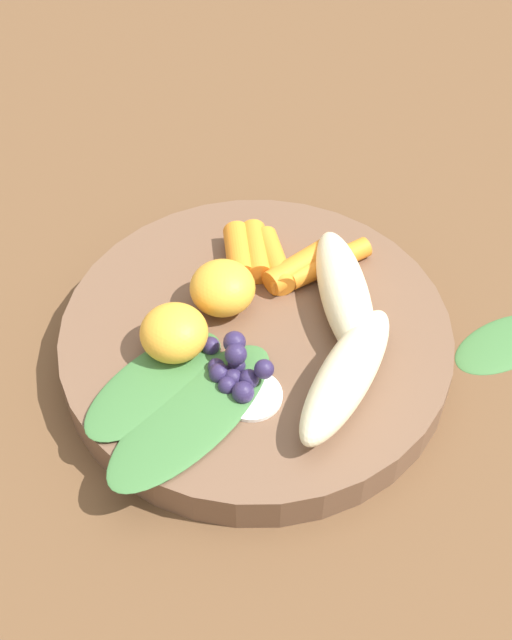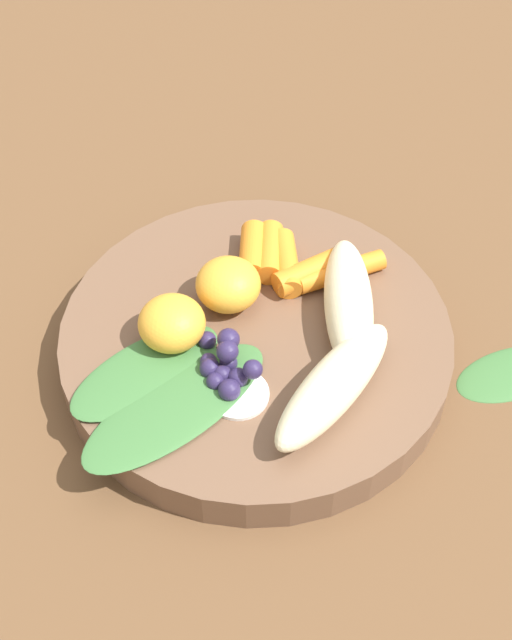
% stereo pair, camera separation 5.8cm
% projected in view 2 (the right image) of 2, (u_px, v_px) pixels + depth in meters
% --- Properties ---
extents(ground_plane, '(2.40, 2.40, 0.00)m').
position_uv_depth(ground_plane, '(256.00, 356.00, 0.60)').
color(ground_plane, brown).
extents(bowl, '(0.26, 0.26, 0.03)m').
position_uv_depth(bowl, '(256.00, 343.00, 0.59)').
color(bowl, brown).
rests_on(bowl, ground_plane).
extents(banana_peeled_left, '(0.05, 0.12, 0.03)m').
position_uv_depth(banana_peeled_left, '(348.00, 301.00, 0.58)').
color(banana_peeled_left, beige).
rests_on(banana_peeled_left, bowl).
extents(banana_peeled_right, '(0.10, 0.10, 0.03)m').
position_uv_depth(banana_peeled_right, '(334.00, 385.00, 0.53)').
color(banana_peeled_right, beige).
rests_on(banana_peeled_right, bowl).
extents(orange_segment_near, '(0.04, 0.04, 0.03)m').
position_uv_depth(orange_segment_near, '(172.00, 323.00, 0.57)').
color(orange_segment_near, '#F4A833').
rests_on(orange_segment_near, bowl).
extents(orange_segment_far, '(0.04, 0.04, 0.03)m').
position_uv_depth(orange_segment_far, '(228.00, 284.00, 0.59)').
color(orange_segment_far, '#F4A833').
rests_on(orange_segment_far, bowl).
extents(carrot_front, '(0.07, 0.03, 0.01)m').
position_uv_depth(carrot_front, '(341.00, 272.00, 0.61)').
color(carrot_front, orange).
rests_on(carrot_front, bowl).
extents(carrot_mid_left, '(0.06, 0.04, 0.02)m').
position_uv_depth(carrot_mid_left, '(311.00, 271.00, 0.61)').
color(carrot_mid_left, orange).
rests_on(carrot_mid_left, bowl).
extents(carrot_mid_right, '(0.02, 0.05, 0.02)m').
position_uv_depth(carrot_mid_right, '(286.00, 263.00, 0.61)').
color(carrot_mid_right, orange).
rests_on(carrot_mid_right, bowl).
extents(carrot_rear, '(0.03, 0.05, 0.02)m').
position_uv_depth(carrot_rear, '(270.00, 252.00, 0.62)').
color(carrot_rear, orange).
rests_on(carrot_rear, bowl).
extents(carrot_small, '(0.03, 0.05, 0.02)m').
position_uv_depth(carrot_small, '(253.00, 251.00, 0.62)').
color(carrot_small, orange).
rests_on(carrot_small, bowl).
extents(blueberry_pile, '(0.04, 0.06, 0.03)m').
position_uv_depth(blueberry_pile, '(225.00, 364.00, 0.55)').
color(blueberry_pile, '#2D234C').
rests_on(blueberry_pile, bowl).
extents(coconut_shred_patch, '(0.04, 0.04, 0.00)m').
position_uv_depth(coconut_shred_patch, '(238.00, 394.00, 0.55)').
color(coconut_shred_patch, white).
rests_on(coconut_shred_patch, bowl).
extents(kale_leaf_left, '(0.12, 0.10, 0.01)m').
position_uv_depth(kale_leaf_left, '(146.00, 371.00, 0.56)').
color(kale_leaf_left, '#3D7038').
rests_on(kale_leaf_left, bowl).
extents(kale_leaf_right, '(0.14, 0.12, 0.01)m').
position_uv_depth(kale_leaf_right, '(176.00, 406.00, 0.54)').
color(kale_leaf_right, '#3D7038').
rests_on(kale_leaf_right, bowl).
extents(kale_leaf_stray, '(0.09, 0.06, 0.01)m').
position_uv_depth(kale_leaf_stray, '(512.00, 372.00, 0.59)').
color(kale_leaf_stray, '#3D7038').
rests_on(kale_leaf_stray, ground_plane).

